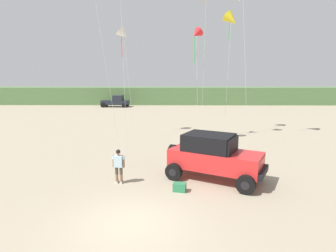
{
  "coord_description": "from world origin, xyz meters",
  "views": [
    {
      "loc": [
        1.38,
        -8.81,
        4.98
      ],
      "look_at": [
        1.22,
        4.96,
        2.56
      ],
      "focal_mm": 29.49,
      "sensor_mm": 36.0,
      "label": 1
    }
  ],
  "objects_px": {
    "kite_blue_swept": "(197,34)",
    "kite_black_sled": "(231,20)",
    "jeep": "(214,156)",
    "distant_pickup": "(116,101)",
    "kite_red_delta": "(123,34)",
    "person_watching": "(119,164)",
    "cooler_box": "(180,187)"
  },
  "relations": [
    {
      "from": "kite_blue_swept",
      "to": "kite_black_sled",
      "type": "xyz_separation_m",
      "value": [
        3.3,
        3.15,
        1.67
      ]
    },
    {
      "from": "jeep",
      "to": "distant_pickup",
      "type": "height_order",
      "value": "jeep"
    },
    {
      "from": "jeep",
      "to": "kite_red_delta",
      "type": "distance_m",
      "value": 14.66
    },
    {
      "from": "distant_pickup",
      "to": "jeep",
      "type": "bearing_deg",
      "value": -71.23
    },
    {
      "from": "kite_red_delta",
      "to": "person_watching",
      "type": "bearing_deg",
      "value": -82.36
    },
    {
      "from": "cooler_box",
      "to": "distant_pickup",
      "type": "distance_m",
      "value": 37.04
    },
    {
      "from": "jeep",
      "to": "distant_pickup",
      "type": "distance_m",
      "value": 36.09
    },
    {
      "from": "distant_pickup",
      "to": "kite_red_delta",
      "type": "bearing_deg",
      "value": -76.69
    },
    {
      "from": "kite_black_sled",
      "to": "kite_red_delta",
      "type": "height_order",
      "value": "kite_black_sled"
    },
    {
      "from": "cooler_box",
      "to": "kite_red_delta",
      "type": "height_order",
      "value": "kite_red_delta"
    },
    {
      "from": "person_watching",
      "to": "kite_blue_swept",
      "type": "bearing_deg",
      "value": 65.71
    },
    {
      "from": "jeep",
      "to": "person_watching",
      "type": "distance_m",
      "value": 4.63
    },
    {
      "from": "kite_red_delta",
      "to": "kite_blue_swept",
      "type": "bearing_deg",
      "value": -17.05
    },
    {
      "from": "person_watching",
      "to": "kite_blue_swept",
      "type": "distance_m",
      "value": 13.06
    },
    {
      "from": "person_watching",
      "to": "cooler_box",
      "type": "relative_size",
      "value": 2.98
    },
    {
      "from": "cooler_box",
      "to": "distant_pickup",
      "type": "xyz_separation_m",
      "value": [
        -9.89,
        35.69,
        0.75
      ]
    },
    {
      "from": "cooler_box",
      "to": "distant_pickup",
      "type": "relative_size",
      "value": 0.12
    },
    {
      "from": "person_watching",
      "to": "kite_red_delta",
      "type": "xyz_separation_m",
      "value": [
        -1.57,
        11.67,
        7.67
      ]
    },
    {
      "from": "person_watching",
      "to": "kite_black_sled",
      "type": "relative_size",
      "value": 0.15
    },
    {
      "from": "cooler_box",
      "to": "kite_black_sled",
      "type": "xyz_separation_m",
      "value": [
        4.87,
        13.89,
        9.79
      ]
    },
    {
      "from": "distant_pickup",
      "to": "kite_red_delta",
      "type": "relative_size",
      "value": 0.51
    },
    {
      "from": "jeep",
      "to": "person_watching",
      "type": "height_order",
      "value": "jeep"
    },
    {
      "from": "kite_blue_swept",
      "to": "distant_pickup",
      "type": "bearing_deg",
      "value": 114.68
    },
    {
      "from": "distant_pickup",
      "to": "kite_blue_swept",
      "type": "xyz_separation_m",
      "value": [
        11.47,
        -24.95,
        7.37
      ]
    },
    {
      "from": "person_watching",
      "to": "kite_black_sled",
      "type": "xyz_separation_m",
      "value": [
        7.73,
        12.98,
        9.04
      ]
    },
    {
      "from": "distant_pickup",
      "to": "kite_red_delta",
      "type": "distance_m",
      "value": 24.95
    },
    {
      "from": "jeep",
      "to": "kite_red_delta",
      "type": "bearing_deg",
      "value": 119.05
    },
    {
      "from": "distant_pickup",
      "to": "kite_blue_swept",
      "type": "height_order",
      "value": "kite_blue_swept"
    },
    {
      "from": "jeep",
      "to": "distant_pickup",
      "type": "xyz_separation_m",
      "value": [
        -11.61,
        34.17,
        -0.26
      ]
    },
    {
      "from": "jeep",
      "to": "kite_blue_swept",
      "type": "xyz_separation_m",
      "value": [
        -0.15,
        9.23,
        7.11
      ]
    },
    {
      "from": "cooler_box",
      "to": "kite_black_sled",
      "type": "bearing_deg",
      "value": 83.39
    },
    {
      "from": "cooler_box",
      "to": "kite_blue_swept",
      "type": "relative_size",
      "value": 0.06
    }
  ]
}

